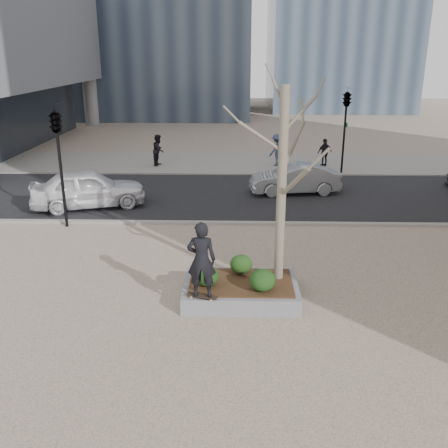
{
  "coord_description": "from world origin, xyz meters",
  "views": [
    {
      "loc": [
        0.87,
        -11.9,
        6.23
      ],
      "look_at": [
        0.5,
        2.0,
        1.4
      ],
      "focal_mm": 40.0,
      "sensor_mm": 36.0,
      "label": 1
    }
  ],
  "objects_px": {
    "police_car": "(88,189)",
    "planter": "(241,291)",
    "skateboarder": "(201,260)",
    "skateboard": "(202,297)"
  },
  "relations": [
    {
      "from": "police_car",
      "to": "planter",
      "type": "bearing_deg",
      "value": -159.88
    },
    {
      "from": "planter",
      "to": "police_car",
      "type": "height_order",
      "value": "police_car"
    },
    {
      "from": "skateboarder",
      "to": "police_car",
      "type": "distance_m",
      "value": 10.42
    },
    {
      "from": "planter",
      "to": "skateboard",
      "type": "relative_size",
      "value": 3.85
    },
    {
      "from": "skateboard",
      "to": "skateboarder",
      "type": "bearing_deg",
      "value": 107.64
    },
    {
      "from": "planter",
      "to": "skateboarder",
      "type": "bearing_deg",
      "value": -137.65
    },
    {
      "from": "skateboarder",
      "to": "skateboard",
      "type": "bearing_deg",
      "value": 91.84
    },
    {
      "from": "planter",
      "to": "skateboard",
      "type": "bearing_deg",
      "value": -137.65
    },
    {
      "from": "skateboard",
      "to": "police_car",
      "type": "relative_size",
      "value": 0.17
    },
    {
      "from": "skateboarder",
      "to": "police_car",
      "type": "bearing_deg",
      "value": -57.13
    }
  ]
}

